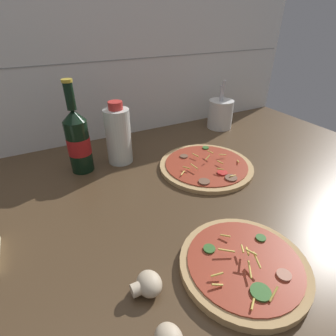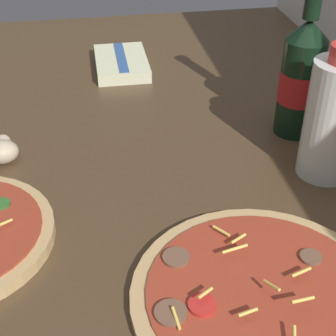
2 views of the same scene
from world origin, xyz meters
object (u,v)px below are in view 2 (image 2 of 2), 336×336
(beer_bottle, at_px, (301,76))
(mushroom_right, at_px, (2,151))
(oil_bottle, at_px, (333,119))
(pizza_far, at_px, (262,296))
(dish_towel, at_px, (121,63))

(beer_bottle, bearing_deg, mushroom_right, -88.98)
(oil_bottle, relative_size, mushroom_right, 3.67)
(pizza_far, relative_size, beer_bottle, 1.06)
(pizza_far, height_order, oil_bottle, oil_bottle)
(beer_bottle, height_order, dish_towel, beer_bottle)
(dish_towel, bearing_deg, oil_bottle, 31.02)
(beer_bottle, relative_size, oil_bottle, 1.38)
(pizza_far, xyz_separation_m, oil_bottle, (-0.22, 0.17, 0.08))
(beer_bottle, bearing_deg, dish_towel, -139.80)
(beer_bottle, distance_m, mushroom_right, 0.47)
(pizza_far, bearing_deg, oil_bottle, 142.62)
(mushroom_right, bearing_deg, beer_bottle, 91.02)
(pizza_far, height_order, mushroom_right, pizza_far)
(oil_bottle, bearing_deg, pizza_far, -37.38)
(oil_bottle, distance_m, mushroom_right, 0.48)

